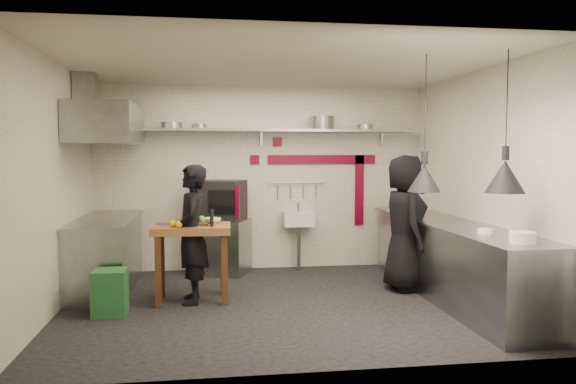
{
  "coord_description": "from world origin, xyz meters",
  "views": [
    {
      "loc": [
        -0.83,
        -6.48,
        1.78
      ],
      "look_at": [
        0.15,
        0.3,
        1.3
      ],
      "focal_mm": 35.0,
      "sensor_mm": 36.0,
      "label": 1
    }
  ],
  "objects": [
    {
      "name": "pan_far_left",
      "position": [
        -1.32,
        1.92,
        2.19
      ],
      "size": [
        0.4,
        0.4,
        0.09
      ],
      "primitive_type": "cylinder",
      "rotation": [
        0.0,
        0.0,
        0.43
      ],
      "color": "gray",
      "rests_on": "back_shelf"
    },
    {
      "name": "lemon_b",
      "position": [
        -1.15,
        0.06,
        0.96
      ],
      "size": [
        0.1,
        0.1,
        0.08
      ],
      "primitive_type": "sphere",
      "rotation": [
        0.0,
        0.0,
        0.18
      ],
      "color": "gold",
      "rests_on": "prep_table"
    },
    {
      "name": "utensil_rail",
      "position": [
        0.55,
        2.06,
        1.32
      ],
      "size": [
        0.9,
        0.02,
        0.02
      ],
      "primitive_type": "cylinder",
      "rotation": [
        0.0,
        1.57,
        0.0
      ],
      "color": "gray",
      "rests_on": "wall_back"
    },
    {
      "name": "prep_table",
      "position": [
        -1.01,
        0.29,
        0.46
      ],
      "size": [
        0.94,
        0.68,
        0.92
      ],
      "primitive_type": null,
      "rotation": [
        0.0,
        0.0,
        -0.04
      ],
      "color": "brown",
      "rests_on": "floor"
    },
    {
      "name": "small_bowl_right",
      "position": [
        2.1,
        -0.94,
        0.96
      ],
      "size": [
        0.23,
        0.23,
        0.05
      ],
      "primitive_type": "cylinder",
      "rotation": [
        0.0,
        0.0,
        -0.32
      ],
      "color": "silver",
      "rests_on": "counter_right_top"
    },
    {
      "name": "chef_right",
      "position": [
        1.71,
        0.46,
        0.88
      ],
      "size": [
        0.58,
        0.87,
        1.76
      ],
      "primitive_type": "imported",
      "rotation": [
        0.0,
        0.0,
        1.55
      ],
      "color": "black",
      "rests_on": "floor"
    },
    {
      "name": "red_band_horiz",
      "position": [
        0.95,
        2.08,
        1.68
      ],
      "size": [
        1.7,
        0.02,
        0.14
      ],
      "primitive_type": "cube",
      "color": "maroon",
      "rests_on": "wall_back"
    },
    {
      "name": "cutting_board",
      "position": [
        -0.99,
        0.28,
        0.93
      ],
      "size": [
        0.35,
        0.25,
        0.02
      ],
      "primitive_type": "cube",
      "rotation": [
        0.0,
        0.0,
        0.03
      ],
      "color": "#482817",
      "rests_on": "prep_table"
    },
    {
      "name": "ceiling",
      "position": [
        0.0,
        0.0,
        2.8
      ],
      "size": [
        5.0,
        5.0,
        0.0
      ],
      "primitive_type": "plane",
      "color": "beige",
      "rests_on": "floor"
    },
    {
      "name": "sink_drain",
      "position": [
        0.55,
        1.88,
        0.34
      ],
      "size": [
        0.06,
        0.06,
        0.66
      ],
      "primitive_type": "cylinder",
      "color": "gray",
      "rests_on": "floor"
    },
    {
      "name": "combi_oven",
      "position": [
        -0.63,
        1.78,
        1.09
      ],
      "size": [
        0.81,
        0.78,
        0.58
      ],
      "primitive_type": "cube",
      "rotation": [
        0.0,
        0.0,
        -0.38
      ],
      "color": "black",
      "rests_on": "oven_stand"
    },
    {
      "name": "wall_right",
      "position": [
        2.5,
        0.0,
        1.4
      ],
      "size": [
        0.04,
        4.2,
        2.8
      ],
      "primitive_type": "cube",
      "color": "silver",
      "rests_on": "floor"
    },
    {
      "name": "hand_sink",
      "position": [
        0.55,
        1.92,
        0.78
      ],
      "size": [
        0.46,
        0.34,
        0.22
      ],
      "primitive_type": "cube",
      "color": "silver",
      "rests_on": "wall_back"
    },
    {
      "name": "stock_pot",
      "position": [
        0.92,
        1.92,
        2.24
      ],
      "size": [
        0.44,
        0.44,
        0.2
      ],
      "primitive_type": "cylinder",
      "rotation": [
        0.0,
        0.0,
        -0.29
      ],
      "color": "gray",
      "rests_on": "back_shelf"
    },
    {
      "name": "lemon_a",
      "position": [
        -1.22,
        0.13,
        0.96
      ],
      "size": [
        0.09,
        0.09,
        0.08
      ],
      "primitive_type": "sphere",
      "rotation": [
        0.0,
        0.0,
        0.11
      ],
      "color": "gold",
      "rests_on": "prep_table"
    },
    {
      "name": "pan_right",
      "position": [
        1.59,
        1.92,
        2.18
      ],
      "size": [
        0.24,
        0.24,
        0.08
      ],
      "primitive_type": "cylinder",
      "rotation": [
        0.0,
        0.0,
        -0.0
      ],
      "color": "gray",
      "rests_on": "back_shelf"
    },
    {
      "name": "pan_mid_left",
      "position": [
        -0.93,
        1.92,
        2.18
      ],
      "size": [
        0.28,
        0.28,
        0.07
      ],
      "primitive_type": "cylinder",
      "rotation": [
        0.0,
        0.0,
        0.43
      ],
      "color": "gray",
      "rests_on": "back_shelf"
    },
    {
      "name": "oven_glass",
      "position": [
        -0.62,
        1.46,
        1.09
      ],
      "size": [
        0.37,
        0.16,
        0.34
      ],
      "primitive_type": "cube",
      "rotation": [
        0.0,
        0.0,
        -0.38
      ],
      "color": "black",
      "rests_on": "oven_door"
    },
    {
      "name": "extractor_hood",
      "position": [
        -2.1,
        1.05,
        2.15
      ],
      "size": [
        0.78,
        1.6,
        0.5
      ],
      "primitive_type": "cube",
      "color": "gray",
      "rests_on": "ceiling"
    },
    {
      "name": "counter_left",
      "position": [
        -2.15,
        1.05,
        0.45
      ],
      "size": [
        0.7,
        1.9,
        0.9
      ],
      "primitive_type": "cube",
      "color": "gray",
      "rests_on": "floor"
    },
    {
      "name": "steel_tray",
      "position": [
        -1.32,
        0.4,
        0.94
      ],
      "size": [
        0.21,
        0.17,
        0.03
      ],
      "primitive_type": "cube",
      "rotation": [
        0.0,
        0.0,
        -0.32
      ],
      "color": "gray",
      "rests_on": "prep_table"
    },
    {
      "name": "hood_duct",
      "position": [
        -2.35,
        1.05,
        2.55
      ],
      "size": [
        0.28,
        0.28,
        0.5
      ],
      "primitive_type": "cube",
      "color": "gray",
      "rests_on": "ceiling"
    },
    {
      "name": "shelf_bracket_mid",
      "position": [
        0.0,
        2.07,
        2.02
      ],
      "size": [
        0.04,
        0.06,
        0.24
      ],
      "primitive_type": "cube",
      "color": "gray",
      "rests_on": "wall_back"
    },
    {
      "name": "red_tile_b",
      "position": [
        -0.1,
        2.08,
        1.68
      ],
      "size": [
        0.14,
        0.02,
        0.14
      ],
      "primitive_type": "cube",
      "color": "maroon",
      "rests_on": "wall_back"
    },
    {
      "name": "wall_left",
      "position": [
        -2.5,
        0.0,
        1.4
      ],
      "size": [
        0.04,
        4.2,
        2.8
      ],
      "primitive_type": "cube",
      "color": "silver",
      "rests_on": "floor"
    },
    {
      "name": "heat_lamp_near",
      "position": [
        1.43,
        -0.88,
        2.09
      ],
      "size": [
        0.42,
        0.42,
        1.42
      ],
      "primitive_type": null,
      "rotation": [
        0.0,
        0.0,
        -0.24
      ],
      "color": "black",
      "rests_on": "ceiling"
    },
    {
      "name": "floor",
      "position": [
        0.0,
        0.0,
        0.0
      ],
      "size": [
        5.0,
        5.0,
        0.0
      ],
      "primitive_type": "plane",
      "color": "black",
      "rests_on": "ground"
    },
    {
      "name": "veg_ball",
      "position": [
        -0.9,
        0.39,
        0.97
      ],
      "size": [
        0.1,
        0.1,
        0.1
      ],
      "primitive_type": "sphere",
      "rotation": [
        0.0,
        0.0,
        0.03
      ],
      "color": "#529338",
      "rests_on": "prep_table"
    },
    {
      "name": "pepper_mill",
      "position": [
        -0.78,
        0.12,
        1.02
      ],
      "size": [
        0.06,
        0.06,
        0.2
      ],
      "primitive_type": "cylinder",
      "rotation": [
        0.0,
        0.0,
        -0.28
      ],
      "color": "black",
      "rests_on": "prep_table"
    },
    {
      "name": "counter_left_top",
      "position": [
        -2.15,
        1.05,
        0.92
      ],
      "size": [
        0.76,
        2.0,
        0.03
      ],
      "primitive_type": "cube",
      "color": "gray",
      "rests_on": "counter_left"
    },
    {
      "name": "green_bin",
      "position": [
        -1.9,
        -0.17,
        0.25
      ],
      "size": [
        0.36,
        0.36,
        0.5
      ],
      "primitive_type": "cube",
      "rotation": [
        0.0,
        0.0,
        0.0
      ],
      "color": "#1F592A",
      "rests_on": "floor"
    },
    {
      "name": "shelf_bracket_left",
      "position": [
        -1.9,
        2.07,
        2.02
      ],
      "size": [
        0.04,
        0.06,
        0.24
      ],
      "primitive_type": "cube",
      "color": "gray",
      "rests_on": "wall_back"
    },
    {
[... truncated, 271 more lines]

